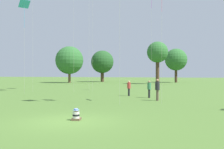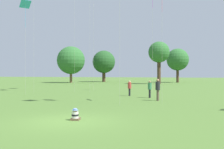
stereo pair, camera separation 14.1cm
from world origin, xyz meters
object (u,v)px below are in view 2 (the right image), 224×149
(person_standing_1, at_px, (130,87))
(distant_tree_2, at_px, (104,62))
(kite_9, at_px, (25,7))
(distant_tree_0, at_px, (178,60))
(distant_tree_3, at_px, (159,53))
(seated_toddler, at_px, (75,115))
(person_standing_0, at_px, (150,88))
(person_standing_2, at_px, (158,88))
(distant_tree_1, at_px, (71,60))

(person_standing_1, height_order, distant_tree_2, distant_tree_2)
(kite_9, height_order, distant_tree_0, kite_9)
(kite_9, bearing_deg, distant_tree_2, -90.13)
(kite_9, distance_m, distant_tree_3, 34.52)
(person_standing_1, bearing_deg, distant_tree_2, 168.96)
(seated_toddler, bearing_deg, distant_tree_2, 96.37)
(person_standing_1, bearing_deg, kite_9, -117.67)
(person_standing_0, height_order, person_standing_2, person_standing_2)
(person_standing_2, xyz_separation_m, distant_tree_3, (-5.31, 35.42, 5.71))
(seated_toddler, distance_m, distant_tree_1, 52.81)
(person_standing_0, xyz_separation_m, person_standing_1, (-2.29, 1.42, -0.04))
(person_standing_0, bearing_deg, person_standing_1, 80.07)
(seated_toddler, distance_m, distant_tree_3, 46.25)
(distant_tree_1, relative_size, distant_tree_2, 1.04)
(person_standing_0, distance_m, distant_tree_2, 48.33)
(person_standing_0, relative_size, distant_tree_3, 0.17)
(person_standing_0, distance_m, distant_tree_1, 42.82)
(person_standing_0, height_order, distant_tree_0, distant_tree_0)
(distant_tree_2, bearing_deg, distant_tree_1, -117.79)
(kite_9, bearing_deg, person_standing_1, 177.55)
(distant_tree_0, distance_m, distant_tree_2, 19.64)
(distant_tree_1, bearing_deg, seated_toddler, -62.00)
(person_standing_0, distance_m, kite_9, 16.01)
(distant_tree_3, bearing_deg, kite_9, -105.74)
(person_standing_1, bearing_deg, person_standing_0, 23.35)
(person_standing_0, bearing_deg, distant_tree_1, 59.25)
(person_standing_1, bearing_deg, distant_tree_1, -178.84)
(distant_tree_0, relative_size, distant_tree_2, 1.00)
(person_standing_1, bearing_deg, person_standing_2, 7.38)
(person_standing_2, height_order, distant_tree_0, distant_tree_0)
(seated_toddler, bearing_deg, distant_tree_0, 77.06)
(seated_toddler, xyz_separation_m, distant_tree_2, (-19.64, 55.95, 5.21))
(distant_tree_2, bearing_deg, person_standing_1, -66.16)
(person_standing_2, relative_size, distant_tree_3, 0.19)
(distant_tree_1, bearing_deg, person_standing_0, -52.59)
(distant_tree_3, bearing_deg, distant_tree_1, 178.13)
(distant_tree_1, distance_m, distant_tree_2, 10.80)
(person_standing_1, xyz_separation_m, distant_tree_0, (1.07, 42.89, 4.88))
(distant_tree_0, bearing_deg, person_standing_0, -88.42)
(person_standing_0, relative_size, distant_tree_2, 0.18)
(person_standing_1, relative_size, kite_9, 0.15)
(seated_toddler, distance_m, person_standing_1, 14.05)
(distant_tree_1, distance_m, distant_tree_3, 21.70)
(person_standing_1, height_order, distant_tree_1, distant_tree_1)
(kite_9, bearing_deg, person_standing_2, 161.41)
(kite_9, xyz_separation_m, distant_tree_3, (9.34, 33.12, -2.70))
(seated_toddler, relative_size, person_standing_0, 0.36)
(person_standing_0, height_order, kite_9, kite_9)
(person_standing_0, bearing_deg, kite_9, 111.87)
(person_standing_0, distance_m, person_standing_1, 2.69)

